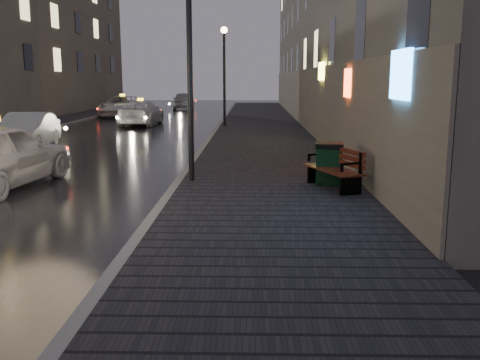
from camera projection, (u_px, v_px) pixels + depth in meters
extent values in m
plane|color=black|center=(22.00, 266.00, 7.92)|extent=(120.00, 120.00, 0.00)
cube|color=black|center=(262.00, 129.00, 28.43)|extent=(4.60, 58.00, 0.15)
cube|color=slate|center=(217.00, 129.00, 28.49)|extent=(0.20, 58.00, 0.15)
cube|color=black|center=(28.00, 128.00, 28.73)|extent=(2.40, 58.00, 0.15)
cube|color=slate|center=(52.00, 128.00, 28.70)|extent=(0.20, 58.00, 0.15)
cube|color=#605B54|center=(317.00, 12.00, 31.07)|extent=(1.80, 50.00, 13.00)
cube|color=#6B6051|center=(55.00, 45.00, 45.50)|extent=(6.00, 22.00, 11.00)
cylinder|color=black|center=(190.00, 82.00, 13.27)|extent=(0.14, 0.14, 5.00)
cylinder|color=black|center=(224.00, 80.00, 28.98)|extent=(0.14, 0.14, 5.00)
sphere|color=#FFD88C|center=(224.00, 30.00, 28.49)|extent=(0.36, 0.36, 0.36)
cube|color=black|center=(351.00, 186.00, 11.99)|extent=(0.51, 0.25, 0.42)
cube|color=black|center=(360.00, 169.00, 12.00)|extent=(0.08, 0.08, 0.74)
cube|color=black|center=(350.00, 164.00, 11.88)|extent=(0.43, 0.21, 0.05)
cube|color=black|center=(317.00, 174.00, 13.45)|extent=(0.51, 0.25, 0.42)
cube|color=black|center=(326.00, 159.00, 13.46)|extent=(0.08, 0.08, 0.74)
cube|color=black|center=(316.00, 154.00, 13.34)|extent=(0.43, 0.21, 0.05)
cube|color=#4A1B10|center=(333.00, 170.00, 12.67)|extent=(1.30, 2.01, 0.04)
cube|color=#4A1B10|center=(343.00, 156.00, 12.70)|extent=(0.73, 1.78, 0.42)
cube|color=black|center=(329.00, 166.00, 13.23)|extent=(0.70, 0.70, 0.91)
cube|color=black|center=(329.00, 145.00, 13.13)|extent=(0.75, 0.75, 0.11)
imported|color=#A6A7AF|center=(28.00, 131.00, 20.71)|extent=(1.96, 4.43, 1.41)
imported|color=silver|center=(141.00, 113.00, 31.45)|extent=(2.12, 4.99, 1.44)
imported|color=silver|center=(123.00, 106.00, 38.52)|extent=(2.80, 5.45, 1.47)
imported|color=gray|center=(183.00, 101.00, 46.50)|extent=(2.39, 4.73, 1.54)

